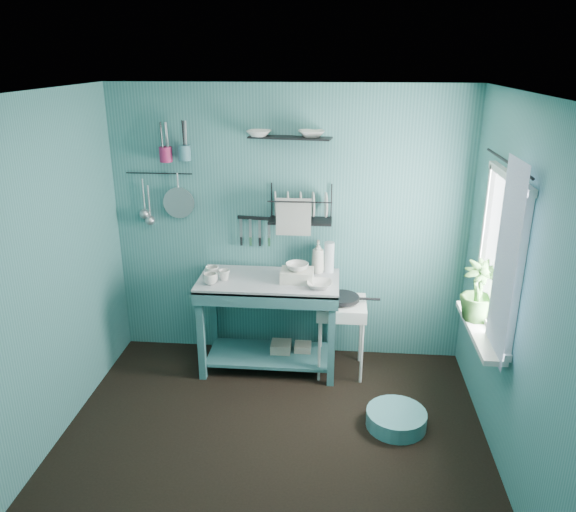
# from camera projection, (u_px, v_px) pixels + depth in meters

# --- Properties ---
(floor) EXTENTS (3.20, 3.20, 0.00)m
(floor) POSITION_uv_depth(u_px,v_px,m) (271.00, 449.00, 4.10)
(floor) COLOR black
(floor) RESTS_ON ground
(ceiling) EXTENTS (3.20, 3.20, 0.00)m
(ceiling) POSITION_uv_depth(u_px,v_px,m) (266.00, 95.00, 3.25)
(ceiling) COLOR silver
(ceiling) RESTS_ON ground
(wall_back) EXTENTS (3.20, 0.00, 3.20)m
(wall_back) POSITION_uv_depth(u_px,v_px,m) (289.00, 226.00, 5.08)
(wall_back) COLOR #3A7776
(wall_back) RESTS_ON ground
(wall_front) EXTENTS (3.20, 0.00, 3.20)m
(wall_front) POSITION_uv_depth(u_px,v_px,m) (223.00, 441.00, 2.27)
(wall_front) COLOR #3A7776
(wall_front) RESTS_ON ground
(wall_left) EXTENTS (0.00, 3.00, 3.00)m
(wall_left) POSITION_uv_depth(u_px,v_px,m) (35.00, 284.00, 3.81)
(wall_left) COLOR #3A7776
(wall_left) RESTS_ON ground
(wall_right) EXTENTS (0.00, 3.00, 3.00)m
(wall_right) POSITION_uv_depth(u_px,v_px,m) (520.00, 302.00, 3.54)
(wall_right) COLOR #3A7776
(wall_right) RESTS_ON ground
(work_counter) EXTENTS (1.33, 0.86, 0.87)m
(work_counter) POSITION_uv_depth(u_px,v_px,m) (269.00, 324.00, 5.04)
(work_counter) COLOR #33686C
(work_counter) RESTS_ON floor
(mug_left) EXTENTS (0.12, 0.12, 0.10)m
(mug_left) POSITION_uv_depth(u_px,v_px,m) (210.00, 279.00, 4.77)
(mug_left) COLOR silver
(mug_left) RESTS_ON work_counter
(mug_mid) EXTENTS (0.14, 0.14, 0.09)m
(mug_mid) POSITION_uv_depth(u_px,v_px,m) (224.00, 275.00, 4.86)
(mug_mid) COLOR silver
(mug_mid) RESTS_ON work_counter
(mug_right) EXTENTS (0.17, 0.17, 0.10)m
(mug_right) POSITION_uv_depth(u_px,v_px,m) (212.00, 272.00, 4.92)
(mug_right) COLOR silver
(mug_right) RESTS_ON work_counter
(wash_tub) EXTENTS (0.28, 0.22, 0.10)m
(wash_tub) POSITION_uv_depth(u_px,v_px,m) (297.00, 275.00, 4.84)
(wash_tub) COLOR beige
(wash_tub) RESTS_ON work_counter
(tub_bowl) EXTENTS (0.20, 0.19, 0.06)m
(tub_bowl) POSITION_uv_depth(u_px,v_px,m) (297.00, 267.00, 4.81)
(tub_bowl) COLOR silver
(tub_bowl) RESTS_ON wash_tub
(soap_bottle) EXTENTS (0.11, 0.12, 0.30)m
(soap_bottle) POSITION_uv_depth(u_px,v_px,m) (318.00, 257.00, 5.00)
(soap_bottle) COLOR beige
(soap_bottle) RESTS_ON work_counter
(water_bottle) EXTENTS (0.09, 0.09, 0.28)m
(water_bottle) POSITION_uv_depth(u_px,v_px,m) (329.00, 257.00, 5.01)
(water_bottle) COLOR silver
(water_bottle) RESTS_ON work_counter
(counter_bowl) EXTENTS (0.22, 0.22, 0.05)m
(counter_bowl) POSITION_uv_depth(u_px,v_px,m) (320.00, 285.00, 4.71)
(counter_bowl) COLOR silver
(counter_bowl) RESTS_ON work_counter
(hotplate_stand) EXTENTS (0.44, 0.44, 0.68)m
(hotplate_stand) POSITION_uv_depth(u_px,v_px,m) (341.00, 337.00, 5.01)
(hotplate_stand) COLOR white
(hotplate_stand) RESTS_ON floor
(frying_pan) EXTENTS (0.30, 0.30, 0.03)m
(frying_pan) POSITION_uv_depth(u_px,v_px,m) (342.00, 298.00, 4.88)
(frying_pan) COLOR black
(frying_pan) RESTS_ON hotplate_stand
(knife_strip) EXTENTS (0.32, 0.06, 0.03)m
(knife_strip) POSITION_uv_depth(u_px,v_px,m) (255.00, 218.00, 5.05)
(knife_strip) COLOR black
(knife_strip) RESTS_ON wall_back
(dish_rack) EXTENTS (0.57, 0.28, 0.32)m
(dish_rack) POSITION_uv_depth(u_px,v_px,m) (300.00, 204.00, 4.86)
(dish_rack) COLOR black
(dish_rack) RESTS_ON wall_back
(upper_shelf) EXTENTS (0.72, 0.28, 0.01)m
(upper_shelf) POSITION_uv_depth(u_px,v_px,m) (290.00, 138.00, 4.71)
(upper_shelf) COLOR black
(upper_shelf) RESTS_ON wall_back
(shelf_bowl_left) EXTENTS (0.23, 0.23, 0.05)m
(shelf_bowl_left) POSITION_uv_depth(u_px,v_px,m) (259.00, 140.00, 4.74)
(shelf_bowl_left) COLOR silver
(shelf_bowl_left) RESTS_ON upper_shelf
(shelf_bowl_right) EXTENTS (0.25, 0.25, 0.05)m
(shelf_bowl_right) POSITION_uv_depth(u_px,v_px,m) (311.00, 141.00, 4.70)
(shelf_bowl_right) COLOR silver
(shelf_bowl_right) RESTS_ON upper_shelf
(utensil_cup_magenta) EXTENTS (0.11, 0.11, 0.13)m
(utensil_cup_magenta) POSITION_uv_depth(u_px,v_px,m) (166.00, 154.00, 4.87)
(utensil_cup_magenta) COLOR #A21E4F
(utensil_cup_magenta) RESTS_ON wall_back
(utensil_cup_teal) EXTENTS (0.11, 0.11, 0.13)m
(utensil_cup_teal) POSITION_uv_depth(u_px,v_px,m) (184.00, 153.00, 4.85)
(utensil_cup_teal) COLOR teal
(utensil_cup_teal) RESTS_ON wall_back
(colander) EXTENTS (0.28, 0.03, 0.28)m
(colander) POSITION_uv_depth(u_px,v_px,m) (179.00, 203.00, 5.04)
(colander) COLOR #A2A5AA
(colander) RESTS_ON wall_back
(ladle_outer) EXTENTS (0.01, 0.01, 0.30)m
(ladle_outer) POSITION_uv_depth(u_px,v_px,m) (144.00, 195.00, 5.06)
(ladle_outer) COLOR #A2A5AA
(ladle_outer) RESTS_ON wall_back
(ladle_inner) EXTENTS (0.01, 0.01, 0.30)m
(ladle_inner) POSITION_uv_depth(u_px,v_px,m) (149.00, 202.00, 5.08)
(ladle_inner) COLOR #A2A5AA
(ladle_inner) RESTS_ON wall_back
(hook_rail) EXTENTS (0.60, 0.01, 0.01)m
(hook_rail) POSITION_uv_depth(u_px,v_px,m) (159.00, 173.00, 4.99)
(hook_rail) COLOR black
(hook_rail) RESTS_ON wall_back
(window_glass) EXTENTS (0.00, 1.10, 1.10)m
(window_glass) POSITION_uv_depth(u_px,v_px,m) (502.00, 255.00, 3.91)
(window_glass) COLOR white
(window_glass) RESTS_ON wall_right
(windowsill) EXTENTS (0.16, 0.95, 0.04)m
(windowsill) POSITION_uv_depth(u_px,v_px,m) (480.00, 330.00, 4.12)
(windowsill) COLOR white
(windowsill) RESTS_ON wall_right
(curtain) EXTENTS (0.00, 1.35, 1.35)m
(curtain) POSITION_uv_depth(u_px,v_px,m) (505.00, 263.00, 3.61)
(curtain) COLOR white
(curtain) RESTS_ON wall_right
(curtain_rod) EXTENTS (0.02, 1.05, 0.02)m
(curtain_rod) POSITION_uv_depth(u_px,v_px,m) (508.00, 162.00, 3.69)
(curtain_rod) COLOR black
(curtain_rod) RESTS_ON wall_right
(potted_plant) EXTENTS (0.29, 0.29, 0.46)m
(potted_plant) POSITION_uv_depth(u_px,v_px,m) (478.00, 291.00, 4.17)
(potted_plant) COLOR #2D5B24
(potted_plant) RESTS_ON windowsill
(storage_tin_large) EXTENTS (0.18, 0.18, 0.22)m
(storage_tin_large) POSITION_uv_depth(u_px,v_px,m) (281.00, 353.00, 5.19)
(storage_tin_large) COLOR gray
(storage_tin_large) RESTS_ON floor
(storage_tin_small) EXTENTS (0.15, 0.15, 0.20)m
(storage_tin_small) POSITION_uv_depth(u_px,v_px,m) (303.00, 353.00, 5.21)
(storage_tin_small) COLOR gray
(storage_tin_small) RESTS_ON floor
(floor_basin) EXTENTS (0.46, 0.46, 0.13)m
(floor_basin) POSITION_uv_depth(u_px,v_px,m) (396.00, 419.00, 4.33)
(floor_basin) COLOR teal
(floor_basin) RESTS_ON floor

